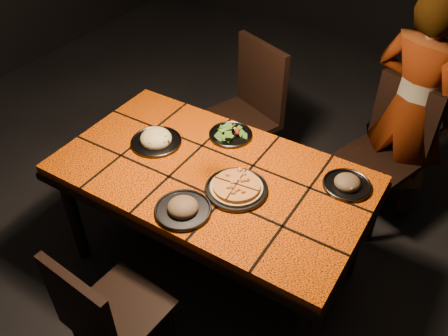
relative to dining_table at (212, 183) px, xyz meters
The scene contains 11 objects.
room_shell 0.83m from the dining_table, ahead, with size 6.04×7.04×3.08m.
dining_table is the anchor object (origin of this frame).
chair_near 0.83m from the dining_table, 92.97° to the right, with size 0.42×0.42×0.86m.
chair_far_left 0.90m from the dining_table, 107.55° to the left, with size 0.59×0.59×1.01m.
chair_far_right 1.20m from the dining_table, 56.12° to the left, with size 0.54×0.54×0.94m.
diner 1.33m from the dining_table, 57.41° to the left, with size 0.56×0.37×1.53m, color brown.
plate_pizza 0.21m from the dining_table, 17.46° to the right, with size 0.31×0.31×0.04m.
plate_pasta 0.40m from the dining_table, behind, with size 0.28×0.28×0.09m.
plate_salad 0.34m from the dining_table, 103.45° to the left, with size 0.24×0.24×0.07m.
plate_mushroom_a 0.33m from the dining_table, 81.93° to the right, with size 0.27×0.27×0.09m.
plate_mushroom_b 0.69m from the dining_table, 22.28° to the left, with size 0.24×0.24×0.08m.
Camera 1 is at (1.03, -1.52, 2.34)m, focal length 38.00 mm.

